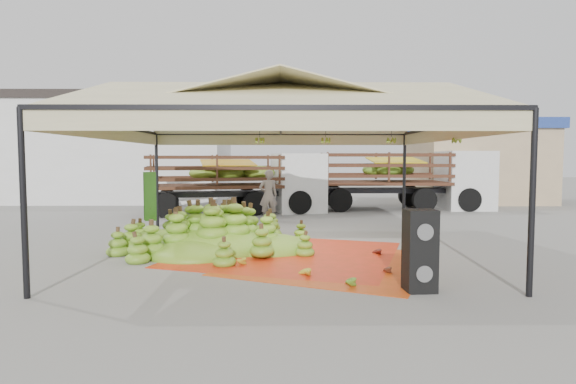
{
  "coord_description": "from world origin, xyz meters",
  "views": [
    {
      "loc": [
        0.04,
        -11.52,
        2.21
      ],
      "look_at": [
        0.2,
        1.5,
        1.3
      ],
      "focal_mm": 30.0,
      "sensor_mm": 36.0,
      "label": 1
    }
  ],
  "objects_px": {
    "speaker_stack": "(420,251)",
    "truck_right": "(410,173)",
    "truck_left": "(244,176)",
    "banana_heap": "(216,226)",
    "vendor": "(268,195)"
  },
  "relations": [
    {
      "from": "speaker_stack",
      "to": "truck_right",
      "type": "distance_m",
      "value": 13.5
    },
    {
      "from": "truck_left",
      "to": "speaker_stack",
      "type": "bearing_deg",
      "value": -84.2
    },
    {
      "from": "banana_heap",
      "to": "truck_left",
      "type": "height_order",
      "value": "truck_left"
    },
    {
      "from": "banana_heap",
      "to": "truck_left",
      "type": "bearing_deg",
      "value": 89.48
    },
    {
      "from": "speaker_stack",
      "to": "vendor",
      "type": "bearing_deg",
      "value": 102.96
    },
    {
      "from": "banana_heap",
      "to": "truck_right",
      "type": "distance_m",
      "value": 11.74
    },
    {
      "from": "speaker_stack",
      "to": "truck_left",
      "type": "height_order",
      "value": "truck_left"
    },
    {
      "from": "speaker_stack",
      "to": "truck_right",
      "type": "height_order",
      "value": "truck_right"
    },
    {
      "from": "vendor",
      "to": "truck_right",
      "type": "xyz_separation_m",
      "value": [
        6.08,
        4.0,
        0.65
      ]
    },
    {
      "from": "speaker_stack",
      "to": "vendor",
      "type": "xyz_separation_m",
      "value": [
        -2.78,
        9.06,
        0.22
      ]
    },
    {
      "from": "banana_heap",
      "to": "truck_right",
      "type": "xyz_separation_m",
      "value": [
        7.22,
        9.2,
        1.0
      ]
    },
    {
      "from": "vendor",
      "to": "speaker_stack",
      "type": "bearing_deg",
      "value": 92.43
    },
    {
      "from": "vendor",
      "to": "truck_left",
      "type": "xyz_separation_m",
      "value": [
        -1.07,
        2.66,
        0.58
      ]
    },
    {
      "from": "speaker_stack",
      "to": "truck_left",
      "type": "distance_m",
      "value": 12.36
    },
    {
      "from": "truck_right",
      "to": "banana_heap",
      "type": "bearing_deg",
      "value": -129.13
    }
  ]
}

